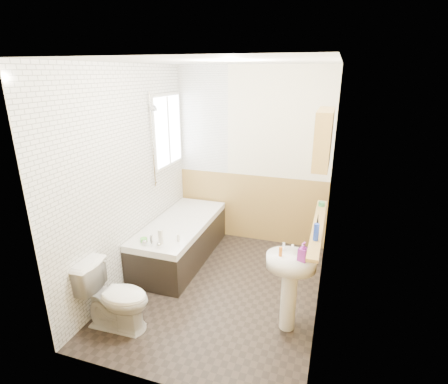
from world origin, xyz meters
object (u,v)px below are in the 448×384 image
(bathtub, at_px, (181,239))
(toilet, at_px, (116,297))
(sink, at_px, (290,277))
(pine_shelf, at_px, (318,226))
(medicine_cabinet, at_px, (323,139))

(bathtub, relative_size, toilet, 2.43)
(sink, bearing_deg, bathtub, 151.43)
(bathtub, distance_m, sink, 1.84)
(toilet, xyz_separation_m, sink, (1.60, 0.51, 0.23))
(sink, distance_m, pine_shelf, 0.56)
(toilet, relative_size, pine_shelf, 0.50)
(sink, height_order, pine_shelf, pine_shelf)
(pine_shelf, bearing_deg, bathtub, 161.10)
(bathtub, bearing_deg, toilet, -91.21)
(bathtub, bearing_deg, medicine_cabinet, -19.30)
(toilet, bearing_deg, sink, -74.32)
(bathtub, distance_m, toilet, 1.43)
(toilet, relative_size, sink, 0.76)
(bathtub, relative_size, medicine_cabinet, 2.98)
(pine_shelf, bearing_deg, toilet, -155.57)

